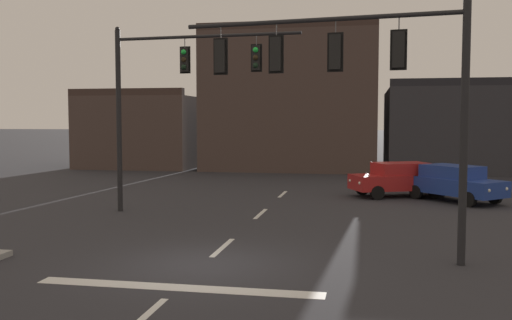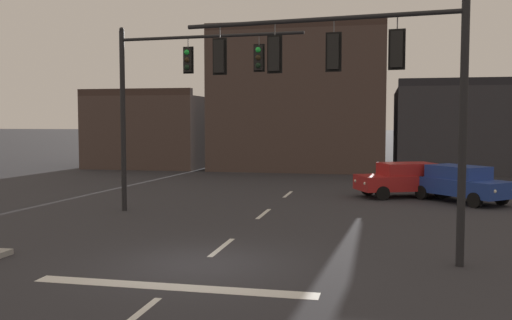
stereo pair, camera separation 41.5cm
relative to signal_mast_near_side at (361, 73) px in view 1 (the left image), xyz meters
The scene contains 8 objects.
ground_plane 6.36m from the signal_mast_near_side, 158.10° to the right, with size 400.00×400.00×0.00m, color #2B2B30.
stop_bar_paint 7.11m from the signal_mast_near_side, 137.21° to the right, with size 6.40×0.50×0.01m, color silver.
lane_centreline 6.19m from the signal_mast_near_side, behind, with size 0.16×26.40×0.01m.
signal_mast_near_side is the anchor object (origin of this frame).
signal_mast_far_side 9.48m from the signal_mast_near_side, 141.16° to the left, with size 7.37×0.66×7.27m.
car_lot_nearside 12.81m from the signal_mast_near_side, 70.62° to the left, with size 4.30×4.46×1.61m.
car_lot_middle 13.44m from the signal_mast_near_side, 82.27° to the left, with size 4.75×3.41×1.61m.
building_row 30.37m from the signal_mast_near_side, 77.19° to the left, with size 54.65×13.05×10.52m.
Camera 1 is at (3.96, -13.67, 3.62)m, focal length 40.30 mm.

